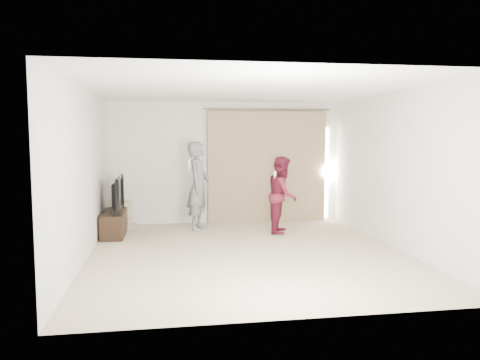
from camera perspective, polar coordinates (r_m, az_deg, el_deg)
name	(u,v)px	position (r m, az deg, el deg)	size (l,w,h in m)	color
floor	(248,253)	(7.61, 0.95, -8.90)	(5.50, 5.50, 0.00)	#C3B092
wall_back	(226,162)	(10.11, -1.74, 2.15)	(5.00, 0.04, 2.60)	silver
wall_left	(84,175)	(7.38, -18.52, 0.61)	(0.04, 5.50, 2.60)	silver
ceiling	(248,89)	(7.40, 0.98, 10.99)	(5.00, 5.50, 0.01)	white
curtain	(268,167)	(10.20, 3.41, 1.63)	(2.80, 0.11, 2.46)	tan
tv_console	(114,223)	(9.19, -15.09, -5.13)	(0.41, 1.17, 0.45)	black
tv	(113,194)	(9.11, -15.18, -1.68)	(1.15, 0.15, 0.66)	black
scratching_post	(126,217)	(9.84, -13.72, -4.42)	(0.41, 0.41, 0.55)	tan
person_man	(198,186)	(9.33, -5.10, -0.72)	(0.61, 0.75, 1.76)	slate
person_woman	(283,195)	(9.10, 5.22, -1.78)	(0.77, 0.87, 1.48)	maroon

